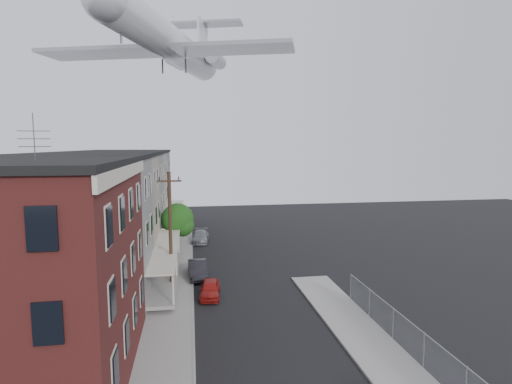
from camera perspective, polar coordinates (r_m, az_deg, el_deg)
The scene contains 17 objects.
sidewalk_left at distance 37.40m, azimuth -11.37°, elevation -10.31°, with size 3.00×62.00×0.12m, color gray.
sidewalk_right at distance 22.89m, azimuth 17.90°, elevation -21.92°, with size 3.00×26.00×0.12m, color gray.
curb_left at distance 37.37m, azimuth -9.11°, elevation -10.26°, with size 0.15×62.00×0.14m, color gray.
curb_right at distance 22.32m, azimuth 14.31°, elevation -22.56°, with size 0.15×26.00×0.14m, color gray.
corner_building at distance 21.17m, azimuth -31.52°, elevation -10.05°, with size 10.31×12.30×12.15m.
row_house_a at distance 29.91m, azimuth -24.61°, elevation -5.06°, with size 11.98×7.00×10.30m.
row_house_b at distance 36.60m, azimuth -21.75°, elevation -2.88°, with size 11.98×7.00×10.30m.
row_house_c at distance 43.38m, azimuth -19.79°, elevation -1.37°, with size 11.98×7.00×10.30m.
row_house_d at distance 50.23m, azimuth -18.36°, elevation -0.27°, with size 11.98×7.00×10.30m.
row_house_e at distance 57.11m, azimuth -17.28°, elevation 0.57°, with size 11.98×7.00×10.30m.
chainlink_fence at distance 22.38m, azimuth 22.88°, elevation -20.13°, with size 0.06×18.06×1.90m.
utility_pole at distance 30.45m, azimuth -12.14°, elevation -5.27°, with size 1.80×0.26×9.00m.
street_tree at distance 40.40m, azimuth -10.97°, elevation -4.08°, with size 3.22×3.20×5.20m.
car_near at distance 29.83m, azimuth -6.59°, elevation -13.59°, with size 1.39×3.46×1.18m, color #A41A15.
car_mid at distance 34.03m, azimuth -8.33°, elevation -10.86°, with size 1.45×4.15×1.37m, color black.
car_far at distance 45.93m, azimuth -7.97°, elevation -6.32°, with size 1.75×4.31×1.25m, color gray.
airplane at distance 42.38m, azimuth -11.88°, elevation 19.88°, with size 24.14×27.62×8.00m.
Camera 1 is at (-4.04, -11.76, 10.89)m, focal length 28.00 mm.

